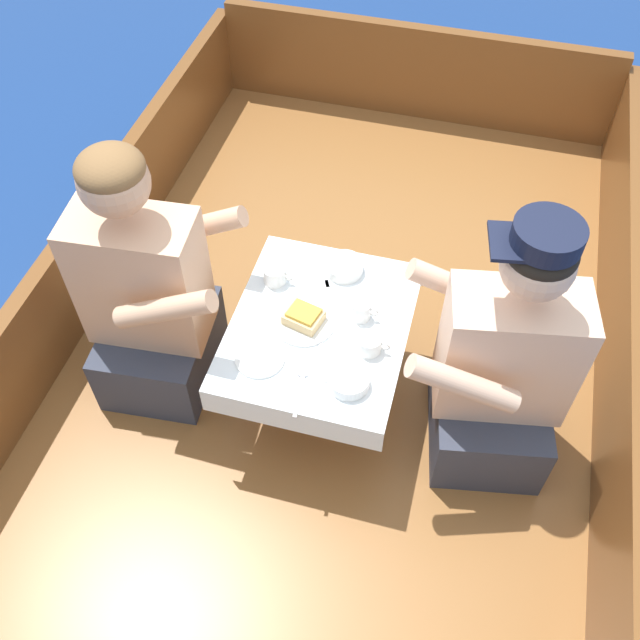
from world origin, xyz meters
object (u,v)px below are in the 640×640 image
person_port (148,297)px  coffee_cup_starboard (370,344)px  coffee_cup_port (275,274)px  sandwich (304,316)px  person_starboard (500,369)px  coffee_cup_center (361,310)px

person_port → coffee_cup_starboard: size_ratio=9.64×
coffee_cup_port → coffee_cup_starboard: (0.37, -0.20, -0.00)m
person_port → coffee_cup_starboard: bearing=-6.5°
person_port → sandwich: (0.53, 0.03, 0.04)m
coffee_cup_port → coffee_cup_starboard: 0.42m
person_starboard → coffee_cup_center: (-0.46, 0.08, 0.05)m
sandwich → coffee_cup_starboard: size_ratio=1.28×
coffee_cup_port → sandwich: bearing=-46.5°
person_port → sandwich: size_ratio=7.55×
person_starboard → coffee_cup_port: person_starboard is taller
person_port → person_starboard: size_ratio=1.01×
coffee_cup_center → sandwich: bearing=-158.1°
coffee_cup_starboard → coffee_cup_port: bearing=151.4°
person_port → coffee_cup_starboard: 0.76m
coffee_cup_starboard → person_starboard: bearing=6.3°
coffee_cup_port → coffee_cup_center: bearing=-14.4°
sandwich → coffee_cup_starboard: (0.23, -0.05, -0.00)m
sandwich → coffee_cup_center: size_ratio=1.49×
coffee_cup_starboard → coffee_cup_center: coffee_cup_center is taller
coffee_cup_starboard → person_port: bearing=178.3°
sandwich → coffee_cup_port: 0.21m
coffee_cup_port → coffee_cup_center: size_ratio=1.17×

